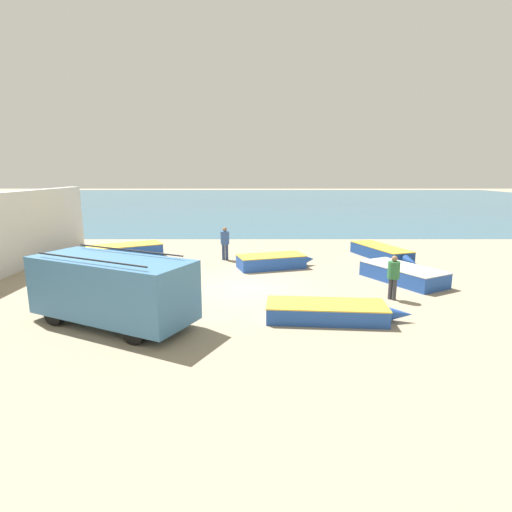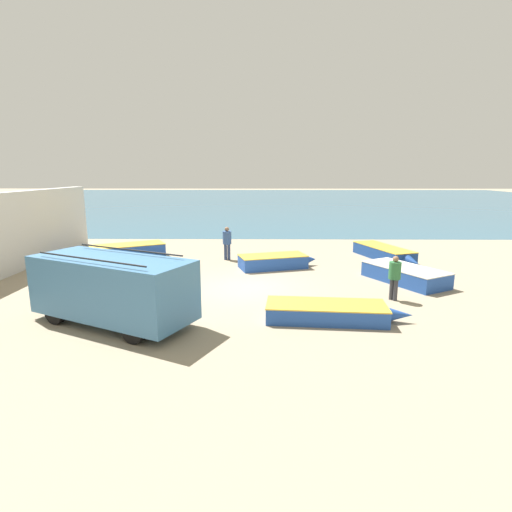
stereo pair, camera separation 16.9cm
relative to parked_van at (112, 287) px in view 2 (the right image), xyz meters
The scene contains 11 objects.
ground_plane 5.73m from the parked_van, 44.24° to the left, with size 200.00×200.00×0.00m, color gray.
sea_water 56.07m from the parked_van, 85.89° to the left, with size 120.00×80.00×0.01m, color #33607A.
parked_van is the anchor object (origin of this frame).
fishing_rowboat_0 9.17m from the parked_van, 54.63° to the left, with size 4.04×2.32×0.64m.
fishing_rowboat_1 10.43m from the parked_van, 106.93° to the left, with size 4.73×3.26×0.69m.
fishing_rowboat_2 14.81m from the parked_van, 40.18° to the left, with size 2.55×4.92×0.66m.
fishing_rowboat_3 6.85m from the parked_van, ahead, with size 4.64×1.70×0.54m.
fishing_rowboat_4 11.80m from the parked_van, 25.20° to the left, with size 3.16×4.32×0.67m.
fishing_rowboat_5 5.87m from the parked_van, 93.84° to the left, with size 2.58×4.14×0.52m.
fisherman_0 9.63m from the parked_van, 73.37° to the left, with size 0.47×0.47×1.78m.
fisherman_1 9.74m from the parked_van, 14.32° to the left, with size 0.43×0.43×1.66m.
Camera 2 is at (0.56, -15.62, 4.61)m, focal length 28.00 mm.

